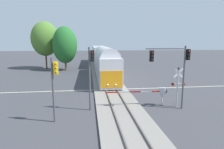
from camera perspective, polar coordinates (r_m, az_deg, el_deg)
ground_plane at (r=25.61m, az=-0.52°, el=-4.51°), size 220.00×220.00×0.00m
road_centre_stripe at (r=25.61m, az=-0.52°, el=-4.50°), size 44.00×0.20×0.01m
railway_track at (r=25.59m, az=-0.52°, el=-4.30°), size 4.40×80.00×0.32m
commuter_train at (r=42.98m, az=-3.29°, el=5.11°), size 3.04×42.48×5.16m
crossing_gate_near at (r=19.51m, az=12.84°, el=-5.14°), size 6.18×0.40×1.80m
crossing_signal_mast at (r=19.41m, az=19.17°, el=-2.38°), size 1.36×0.44×3.98m
traffic_signal_median at (r=17.33m, az=-6.35°, el=1.75°), size 0.53×0.38×5.88m
traffic_signal_near_right at (r=18.32m, az=18.15°, el=3.53°), size 4.18×0.38×5.98m
traffic_signal_near_left at (r=15.34m, az=-16.88°, el=-1.48°), size 0.53×0.38×5.16m
oak_behind_train at (r=43.25m, az=-13.94°, el=8.59°), size 5.30×5.30×9.63m
pine_left_background at (r=47.49m, az=-19.43°, el=10.04°), size 6.28×6.28×10.91m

